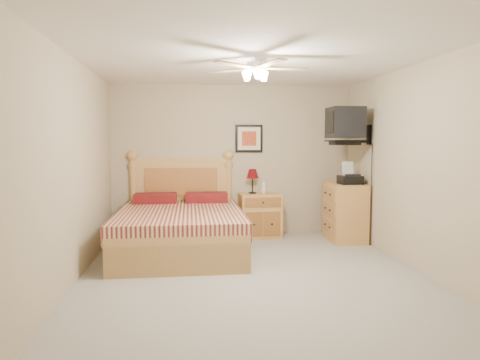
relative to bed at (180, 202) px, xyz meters
The scene contains 17 objects.
floor 1.59m from the bed, 52.32° to the right, with size 4.50×4.50×0.00m, color gray.
ceiling 2.27m from the bed, 52.32° to the right, with size 4.00×4.50×0.04m, color white.
wall_back 1.52m from the bed, 52.56° to the left, with size 4.00×0.04×2.50m, color tan.
wall_front 3.52m from the bed, 75.60° to the right, with size 4.00×0.04×2.50m, color tan.
wall_left 1.68m from the bed, 135.38° to the right, with size 0.04×4.50×2.50m, color tan.
wall_right 3.12m from the bed, 21.35° to the right, with size 0.04×4.50×2.50m, color tan.
bed is the anchor object (origin of this frame).
nightstand 1.60m from the bed, 34.56° to the left, with size 0.66×0.50×0.72m, color #B6813E.
table_lamp 1.53m from the bed, 39.17° to the left, with size 0.22×0.22×0.40m, color #60050A, non-canonical shape.
lotion_bottle 1.65m from the bed, 34.32° to the left, with size 0.09×0.09×0.24m, color silver.
framed_picture 1.82m from the bed, 44.36° to the left, with size 0.46×0.04×0.46m, color black.
dresser 2.65m from the bed, 10.31° to the left, with size 0.54×0.77×0.91m, color #B08140.
fax_machine 2.65m from the bed, ahead, with size 0.32×0.34×0.34m, color black, non-canonical shape.
magazine_lower 2.64m from the bed, 15.77° to the left, with size 0.17×0.23×0.02m, color beige.
magazine_upper 2.67m from the bed, 15.80° to the left, with size 0.22×0.30×0.02m, color gray.
wall_tv 2.84m from the bed, ahead, with size 0.56×0.46×0.58m, color black, non-canonical shape.
ceiling_fan 2.28m from the bed, 56.76° to the right, with size 1.14×1.14×0.28m, color white, non-canonical shape.
Camera 1 is at (-0.75, -4.88, 1.55)m, focal length 32.00 mm.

